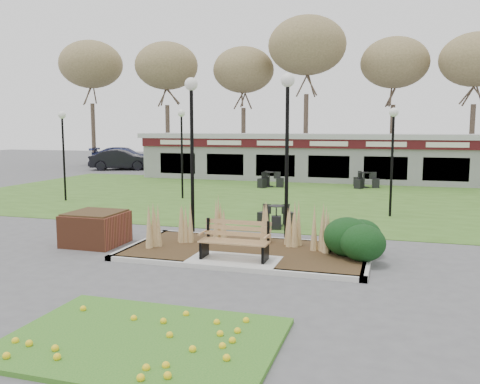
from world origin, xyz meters
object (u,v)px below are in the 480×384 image
(food_pavilion, at_px, (332,157))
(car_blue, at_px, (124,157))
(lamp_post_mid_right, at_px, (393,138))
(car_black, at_px, (121,160))
(lamp_post_far_left, at_px, (63,136))
(bistro_set_d, at_px, (364,182))
(lamp_post_near_right, at_px, (287,120))
(bistro_set_c, at_px, (276,219))
(park_bench, at_px, (235,240))
(lamp_post_near_left, at_px, (192,121))
(lamp_post_mid_left, at_px, (182,134))
(bistro_set_b, at_px, (269,182))
(brick_planter, at_px, (96,228))
(car_silver, at_px, (132,161))

(food_pavilion, xyz_separation_m, car_blue, (-18.27, 7.04, -0.68))
(lamp_post_mid_right, height_order, car_black, lamp_post_mid_right)
(lamp_post_far_left, bearing_deg, lamp_post_mid_right, 0.02)
(bistro_set_d, distance_m, car_blue, 22.73)
(lamp_post_near_right, relative_size, bistro_set_c, 3.80)
(park_bench, xyz_separation_m, lamp_post_near_left, (-2.32, 2.95, 2.92))
(lamp_post_near_left, bearing_deg, car_blue, 123.82)
(lamp_post_mid_left, bearing_deg, bistro_set_b, 62.95)
(lamp_post_mid_right, relative_size, bistro_set_d, 2.55)
(lamp_post_near_left, distance_m, bistro_set_d, 14.86)
(bistro_set_d, bearing_deg, lamp_post_near_left, -107.92)
(lamp_post_near_left, bearing_deg, lamp_post_mid_right, 39.71)
(lamp_post_far_left, distance_m, bistro_set_d, 15.70)
(lamp_post_mid_left, distance_m, lamp_post_far_left, 5.27)
(food_pavilion, bearing_deg, bistro_set_d, -54.17)
(lamp_post_near_right, xyz_separation_m, lamp_post_mid_left, (-6.38, 7.09, -0.54))
(lamp_post_mid_right, height_order, bistro_set_d, lamp_post_mid_right)
(brick_planter, bearing_deg, bistro_set_c, 43.06)
(food_pavilion, relative_size, car_black, 5.21)
(lamp_post_near_left, height_order, lamp_post_mid_right, lamp_post_near_left)
(lamp_post_near_left, xyz_separation_m, lamp_post_mid_left, (-3.41, 7.09, -0.51))
(park_bench, distance_m, lamp_post_mid_left, 11.82)
(car_silver, height_order, car_black, car_black)
(bistro_set_d, height_order, car_black, car_black)
(park_bench, bearing_deg, car_silver, 123.67)
(lamp_post_far_left, distance_m, bistro_set_b, 11.15)
(park_bench, xyz_separation_m, bistro_set_b, (-2.91, 15.57, -0.29))
(brick_planter, relative_size, car_silver, 0.40)
(lamp_post_mid_left, distance_m, car_black, 17.16)
(brick_planter, height_order, lamp_post_far_left, lamp_post_far_left)
(park_bench, xyz_separation_m, car_black, (-16.52, 23.20, 0.19))
(lamp_post_far_left, bearing_deg, lamp_post_mid_left, 24.61)
(car_black, bearing_deg, lamp_post_near_right, -160.47)
(lamp_post_near_left, relative_size, bistro_set_b, 3.09)
(food_pavilion, height_order, bistro_set_d, food_pavilion)
(brick_planter, relative_size, lamp_post_far_left, 0.37)
(park_bench, xyz_separation_m, bistro_set_d, (2.14, 16.75, -0.29))
(bistro_set_d, xyz_separation_m, car_blue, (-20.41, 10.00, 0.50))
(lamp_post_near_left, height_order, car_silver, lamp_post_near_left)
(brick_planter, xyz_separation_m, bistro_set_d, (6.54, 16.00, -0.18))
(brick_planter, distance_m, lamp_post_far_left, 9.69)
(bistro_set_b, bearing_deg, park_bench, -79.40)
(food_pavilion, distance_m, car_silver, 16.92)
(park_bench, relative_size, lamp_post_far_left, 0.42)
(lamp_post_near_right, distance_m, car_blue, 30.53)
(lamp_post_far_left, relative_size, bistro_set_c, 3.14)
(park_bench, relative_size, lamp_post_mid_right, 0.42)
(food_pavilion, xyz_separation_m, bistro_set_d, (2.14, -2.96, -1.18))
(bistro_set_d, bearing_deg, bistro_set_c, -100.45)
(lamp_post_far_left, height_order, bistro_set_d, lamp_post_far_left)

